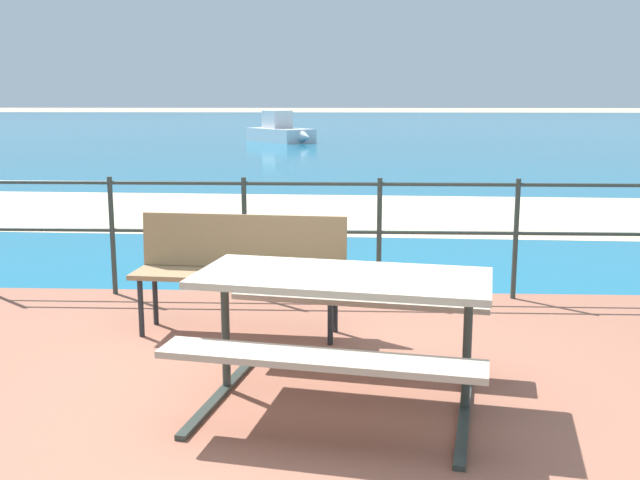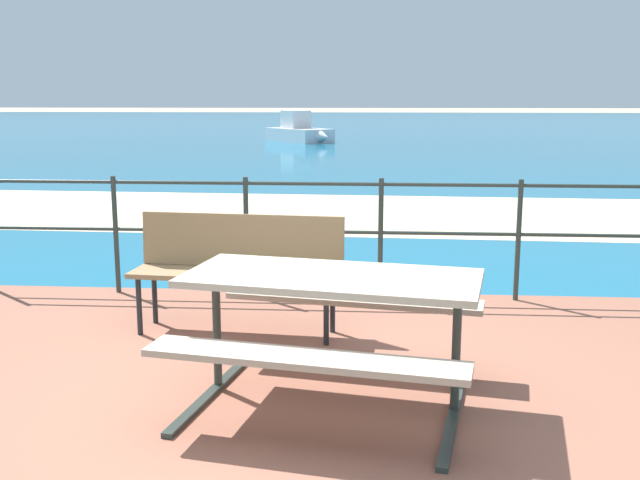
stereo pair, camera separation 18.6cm
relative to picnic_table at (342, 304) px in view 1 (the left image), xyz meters
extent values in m
plane|color=tan|center=(-0.30, -0.14, -0.64)|extent=(240.00, 240.00, 0.00)
cube|color=#935B47|center=(-0.30, -0.14, -0.61)|extent=(6.40, 5.20, 0.06)
cube|color=#196B8E|center=(-0.30, 39.86, -0.64)|extent=(90.00, 90.00, 0.01)
cube|color=beige|center=(-0.30, 7.51, -0.64)|extent=(54.12, 6.21, 0.01)
cube|color=tan|center=(0.00, 0.00, 0.15)|extent=(1.76, 1.03, 0.04)
cube|color=tan|center=(-0.10, -0.57, -0.13)|extent=(1.67, 0.55, 0.04)
cube|color=tan|center=(0.10, 0.57, -0.13)|extent=(1.67, 0.55, 0.04)
cylinder|color=#2D3833|center=(-0.70, 0.13, -0.21)|extent=(0.06, 0.06, 0.73)
cube|color=#2D3833|center=(-0.70, 0.13, -0.57)|extent=(0.31, 1.40, 0.03)
cylinder|color=#2D3833|center=(0.70, -0.13, -0.21)|extent=(0.06, 0.06, 0.73)
cube|color=#2D3833|center=(0.70, -0.13, -0.57)|extent=(0.31, 1.40, 0.03)
cube|color=#8C704C|center=(-0.78, 1.20, -0.13)|extent=(1.59, 0.54, 0.04)
cube|color=#8C704C|center=(-0.76, 1.38, 0.09)|extent=(1.56, 0.20, 0.40)
cylinder|color=#1E2328|center=(-1.49, 1.12, -0.36)|extent=(0.04, 0.04, 0.45)
cylinder|color=#1E2328|center=(-1.47, 1.41, -0.36)|extent=(0.04, 0.04, 0.45)
cylinder|color=#1E2328|center=(-0.10, 0.99, -0.36)|extent=(0.04, 0.04, 0.45)
cylinder|color=#1E2328|center=(-0.07, 1.29, -0.36)|extent=(0.04, 0.04, 0.45)
cylinder|color=#2D3833|center=(-2.07, 2.31, -0.05)|extent=(0.04, 0.04, 1.05)
cylinder|color=#2D3833|center=(-0.89, 2.31, -0.05)|extent=(0.04, 0.04, 1.05)
cylinder|color=#2D3833|center=(0.29, 2.31, -0.05)|extent=(0.04, 0.04, 1.05)
cylinder|color=#2D3833|center=(1.47, 2.31, -0.05)|extent=(0.04, 0.04, 1.05)
cylinder|color=#2D3833|center=(-0.30, 2.31, 0.42)|extent=(5.90, 0.03, 0.03)
cylinder|color=#2D3833|center=(-0.30, 2.31, 0.00)|extent=(5.90, 0.03, 0.03)
cube|color=silver|center=(-2.91, 26.19, -0.36)|extent=(3.00, 3.17, 0.54)
cube|color=silver|center=(-3.05, 26.36, 0.26)|extent=(1.28, 1.28, 0.71)
cone|color=silver|center=(-1.79, 24.88, -0.36)|extent=(0.69, 0.69, 0.48)
camera|label=1|loc=(0.06, -4.09, 1.16)|focal=41.83mm
camera|label=2|loc=(0.24, -4.08, 1.16)|focal=41.83mm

